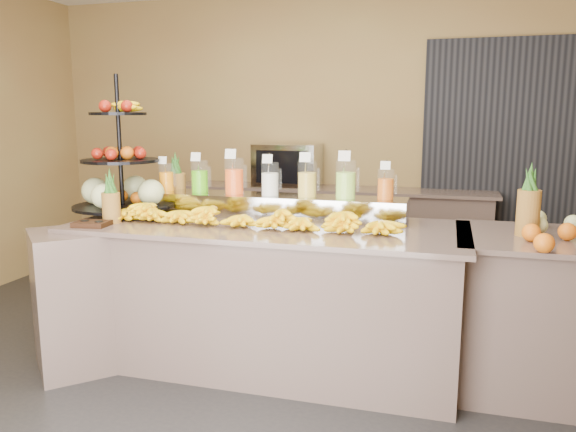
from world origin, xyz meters
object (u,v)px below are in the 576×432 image
at_px(pitcher_tray, 270,206).
at_px(fruit_stand, 127,180).
at_px(oven_warmer, 288,165).
at_px(right_fruit_pile, 563,228).
at_px(condiment_caddy, 92,224).
at_px(banana_heap, 243,215).

height_order(pitcher_tray, fruit_stand, fruit_stand).
xyz_separation_m(pitcher_tray, oven_warmer, (-0.35, 1.67, 0.13)).
bearing_deg(pitcher_tray, right_fruit_pile, -11.20).
bearing_deg(right_fruit_pile, condiment_caddy, -174.06).
xyz_separation_m(condiment_caddy, right_fruit_pile, (2.74, 0.29, 0.07)).
bearing_deg(right_fruit_pile, pitcher_tray, 168.80).
bearing_deg(right_fruit_pile, fruit_stand, 176.32).
distance_m(pitcher_tray, fruit_stand, 1.02).
bearing_deg(oven_warmer, condiment_caddy, -105.01).
bearing_deg(oven_warmer, right_fruit_pile, -43.59).
relative_size(right_fruit_pile, oven_warmer, 0.81).
xyz_separation_m(pitcher_tray, condiment_caddy, (-0.97, -0.64, -0.06)).
bearing_deg(fruit_stand, pitcher_tray, -8.27).
relative_size(fruit_stand, oven_warmer, 1.56).
bearing_deg(condiment_caddy, banana_heap, 17.82).
bearing_deg(condiment_caddy, oven_warmer, 75.03).
bearing_deg(banana_heap, fruit_stand, 169.36).
bearing_deg(fruit_stand, oven_warmer, 52.71).
height_order(condiment_caddy, oven_warmer, oven_warmer).
xyz_separation_m(fruit_stand, right_fruit_pile, (2.76, -0.18, -0.16)).
relative_size(condiment_caddy, right_fruit_pile, 0.41).
height_order(banana_heap, fruit_stand, fruit_stand).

